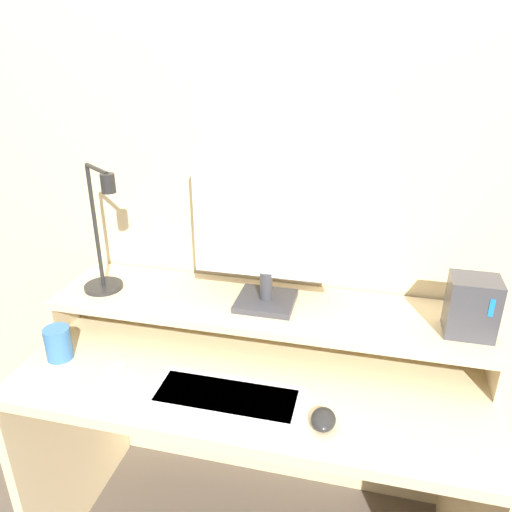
{
  "coord_description": "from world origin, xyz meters",
  "views": [
    {
      "loc": [
        0.27,
        -0.79,
        1.52
      ],
      "look_at": [
        -0.0,
        0.31,
        1.02
      ],
      "focal_mm": 35.0,
      "sensor_mm": 36.0,
      "label": 1
    }
  ],
  "objects_px": {
    "remote_control": "(109,382)",
    "mouse": "(323,419)",
    "desk_lamp": "(103,248)",
    "mug": "(58,343)",
    "router_dock": "(472,306)",
    "keyboard": "(226,398)",
    "monitor": "(265,228)"
  },
  "relations": [
    {
      "from": "keyboard",
      "to": "mug",
      "type": "xyz_separation_m",
      "value": [
        -0.5,
        0.06,
        0.04
      ]
    },
    {
      "from": "router_dock",
      "to": "remote_control",
      "type": "height_order",
      "value": "router_dock"
    },
    {
      "from": "mug",
      "to": "router_dock",
      "type": "bearing_deg",
      "value": 10.76
    },
    {
      "from": "router_dock",
      "to": "remote_control",
      "type": "xyz_separation_m",
      "value": [
        -0.88,
        -0.28,
        -0.19
      ]
    },
    {
      "from": "mouse",
      "to": "remote_control",
      "type": "distance_m",
      "value": 0.55
    },
    {
      "from": "keyboard",
      "to": "mug",
      "type": "relative_size",
      "value": 3.97
    },
    {
      "from": "router_dock",
      "to": "mug",
      "type": "distance_m",
      "value": 1.1
    },
    {
      "from": "mouse",
      "to": "remote_control",
      "type": "bearing_deg",
      "value": 178.51
    },
    {
      "from": "desk_lamp",
      "to": "keyboard",
      "type": "xyz_separation_m",
      "value": [
        0.44,
        -0.25,
        -0.25
      ]
    },
    {
      "from": "desk_lamp",
      "to": "keyboard",
      "type": "height_order",
      "value": "desk_lamp"
    },
    {
      "from": "desk_lamp",
      "to": "router_dock",
      "type": "bearing_deg",
      "value": 0.93
    },
    {
      "from": "desk_lamp",
      "to": "mug",
      "type": "xyz_separation_m",
      "value": [
        -0.06,
        -0.19,
        -0.21
      ]
    },
    {
      "from": "router_dock",
      "to": "mug",
      "type": "bearing_deg",
      "value": -169.24
    },
    {
      "from": "monitor",
      "to": "mug",
      "type": "bearing_deg",
      "value": -156.42
    },
    {
      "from": "router_dock",
      "to": "mouse",
      "type": "height_order",
      "value": "router_dock"
    },
    {
      "from": "keyboard",
      "to": "router_dock",
      "type": "bearing_deg",
      "value": 25.14
    },
    {
      "from": "monitor",
      "to": "desk_lamp",
      "type": "distance_m",
      "value": 0.48
    },
    {
      "from": "mouse",
      "to": "mug",
      "type": "distance_m",
      "value": 0.74
    },
    {
      "from": "monitor",
      "to": "mug",
      "type": "xyz_separation_m",
      "value": [
        -0.53,
        -0.23,
        -0.3
      ]
    },
    {
      "from": "desk_lamp",
      "to": "router_dock",
      "type": "xyz_separation_m",
      "value": [
        1.01,
        0.02,
        -0.07
      ]
    },
    {
      "from": "monitor",
      "to": "mouse",
      "type": "height_order",
      "value": "monitor"
    },
    {
      "from": "monitor",
      "to": "mug",
      "type": "height_order",
      "value": "monitor"
    },
    {
      "from": "mouse",
      "to": "remote_control",
      "type": "height_order",
      "value": "mouse"
    },
    {
      "from": "desk_lamp",
      "to": "keyboard",
      "type": "bearing_deg",
      "value": -29.75
    },
    {
      "from": "desk_lamp",
      "to": "router_dock",
      "type": "relative_size",
      "value": 2.47
    },
    {
      "from": "mouse",
      "to": "remote_control",
      "type": "xyz_separation_m",
      "value": [
        -0.55,
        0.01,
        -0.01
      ]
    },
    {
      "from": "router_dock",
      "to": "keyboard",
      "type": "xyz_separation_m",
      "value": [
        -0.57,
        -0.27,
        -0.18
      ]
    },
    {
      "from": "monitor",
      "to": "desk_lamp",
      "type": "height_order",
      "value": "monitor"
    },
    {
      "from": "remote_control",
      "to": "mouse",
      "type": "bearing_deg",
      "value": -1.49
    },
    {
      "from": "mouse",
      "to": "mug",
      "type": "bearing_deg",
      "value": 173.09
    },
    {
      "from": "desk_lamp",
      "to": "keyboard",
      "type": "relative_size",
      "value": 1.04
    },
    {
      "from": "desk_lamp",
      "to": "remote_control",
      "type": "xyz_separation_m",
      "value": [
        0.13,
        -0.26,
        -0.25
      ]
    }
  ]
}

